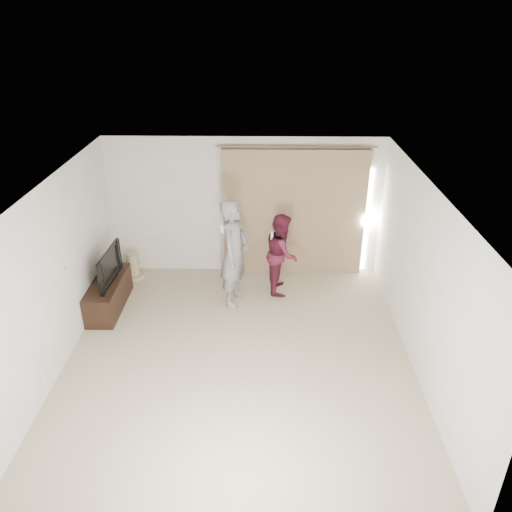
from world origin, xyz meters
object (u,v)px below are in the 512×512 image
(tv, at_px, (104,266))
(person_woman, at_px, (282,253))
(tv_console, at_px, (109,294))
(person_man, at_px, (234,253))

(tv, relative_size, person_woman, 0.68)
(tv_console, height_order, person_woman, person_woman)
(tv_console, relative_size, person_man, 0.72)
(tv, height_order, person_woman, person_woman)
(tv, bearing_deg, tv_console, 0.00)
(tv_console, bearing_deg, tv, 0.00)
(tv_console, xyz_separation_m, person_woman, (2.93, 0.67, 0.47))
(person_man, relative_size, person_woman, 1.28)
(tv_console, height_order, person_man, person_man)
(person_woman, bearing_deg, person_man, -151.50)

